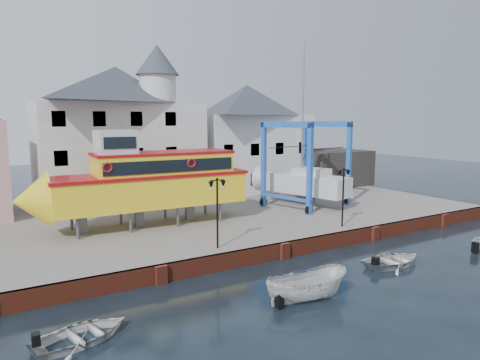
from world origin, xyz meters
TOP-DOWN VIEW (x-y plane):
  - ground at (0.00, 0.00)m, footprint 140.00×140.00m
  - hardstanding at (0.00, 11.00)m, footprint 44.00×22.00m
  - quay_wall at (-0.00, 0.10)m, footprint 44.00×0.47m
  - building_white_main at (-4.87, 18.39)m, footprint 14.00×8.30m
  - building_white_right at (9.00, 19.00)m, footprint 12.00×8.00m
  - shed_dark at (19.00, 17.00)m, footprint 8.00×7.00m
  - lamp_post_left at (-4.00, 1.20)m, footprint 1.12×0.32m
  - lamp_post_right at (6.00, 1.20)m, footprint 1.12×0.32m
  - tour_boat at (-6.36, 8.59)m, footprint 15.81×4.18m
  - travel_lift at (8.54, 9.40)m, footprint 7.73×9.72m
  - motorboat_a at (-2.81, -5.59)m, footprint 4.47×2.33m
  - motorboat_b at (4.89, -4.30)m, footprint 4.00×2.91m
  - motorboat_d at (-12.72, -4.04)m, footprint 4.24×3.46m

SIDE VIEW (x-z plane):
  - ground at x=0.00m, z-range 0.00..0.00m
  - motorboat_a at x=-2.81m, z-range -0.82..0.82m
  - motorboat_b at x=4.89m, z-range -0.41..0.41m
  - motorboat_d at x=-12.72m, z-range -0.38..0.38m
  - hardstanding at x=0.00m, z-range 0.00..1.00m
  - quay_wall at x=0.00m, z-range 0.00..1.00m
  - shed_dark at x=19.00m, z-range 1.00..5.00m
  - travel_lift at x=8.54m, z-range -3.74..10.48m
  - lamp_post_left at x=-4.00m, z-range 2.07..6.27m
  - lamp_post_right at x=6.00m, z-range 2.07..6.27m
  - tour_boat at x=-6.36m, z-range 0.81..7.65m
  - building_white_right at x=9.00m, z-range 1.00..12.20m
  - building_white_main at x=-4.87m, z-range 0.34..14.34m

